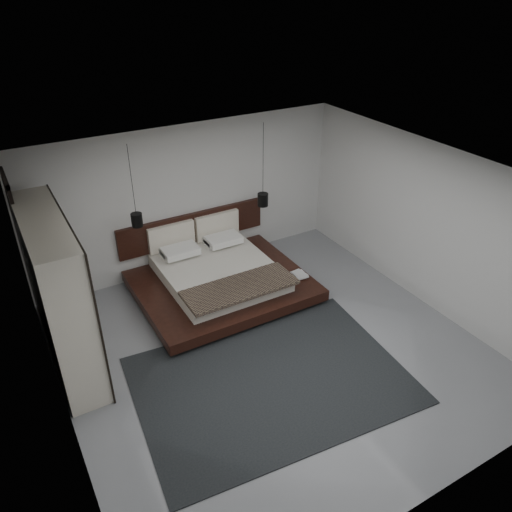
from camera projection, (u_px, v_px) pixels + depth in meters
floor at (272, 350)px, 7.72m from camera, size 6.00×6.00×0.00m
ceiling at (275, 180)px, 6.31m from camera, size 6.00×6.00×0.00m
wall_back at (189, 199)px, 9.26m from camera, size 6.00×0.00×6.00m
wall_front at (438, 418)px, 4.77m from camera, size 6.00×0.00×6.00m
wall_left at (51, 343)px, 5.72m from camera, size 0.00×6.00×6.00m
wall_right at (427, 226)px, 8.31m from camera, size 0.00×6.00×6.00m
lattice_screen at (25, 256)px, 7.63m from camera, size 0.05×0.90×2.60m
bed at (218, 276)px, 9.00m from camera, size 2.95×2.46×1.10m
book_lower at (295, 276)px, 9.02m from camera, size 0.24×0.31×0.03m
book_upper at (295, 276)px, 8.98m from camera, size 0.25×0.32×0.02m
pendant_left at (137, 220)px, 8.23m from camera, size 0.19×0.19×1.40m
pendant_right at (263, 199)px, 9.35m from camera, size 0.20×0.20×1.58m
wardrobe at (59, 295)px, 6.96m from camera, size 0.57×2.39×2.34m
rug at (271, 380)px, 7.15m from camera, size 4.01×3.03×0.02m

